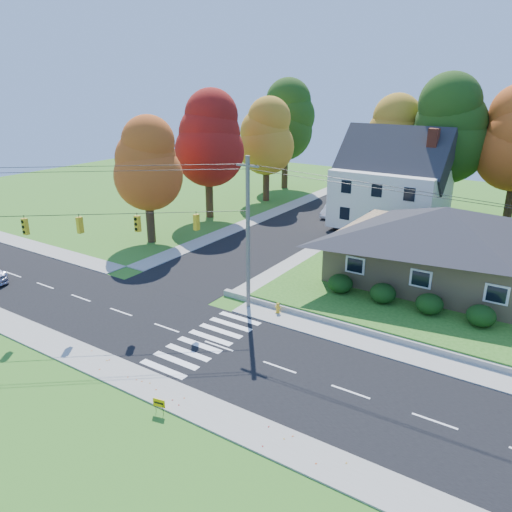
{
  "coord_description": "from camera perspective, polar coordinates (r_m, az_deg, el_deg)",
  "views": [
    {
      "loc": [
        15.45,
        -19.68,
        14.32
      ],
      "look_at": [
        -2.73,
        8.0,
        2.54
      ],
      "focal_mm": 35.0,
      "sensor_mm": 36.0,
      "label": 1
    }
  ],
  "objects": [
    {
      "name": "ranch_house",
      "position": [
        38.09,
        20.54,
        1.43
      ],
      "size": [
        14.6,
        10.6,
        5.4
      ],
      "color": "tan",
      "rests_on": "lawn"
    },
    {
      "name": "sidewalk_south",
      "position": [
        25.66,
        -11.28,
        -14.68
      ],
      "size": [
        90.0,
        2.0,
        0.08
      ],
      "primitive_type": "cube",
      "color": "#9C9A90",
      "rests_on": "ground"
    },
    {
      "name": "road_main",
      "position": [
        28.83,
        -4.26,
        -10.25
      ],
      "size": [
        90.0,
        8.0,
        0.02
      ],
      "primitive_type": "cube",
      "color": "black",
      "rests_on": "ground"
    },
    {
      "name": "traffic_infrastructure",
      "position": [
        27.75,
        -3.08,
        0.24
      ],
      "size": [
        38.1,
        10.66,
        10.0
      ],
      "color": "#666059",
      "rests_on": "ground"
    },
    {
      "name": "colonial_house",
      "position": [
        51.05,
        15.25,
        7.9
      ],
      "size": [
        10.4,
        8.4,
        9.6
      ],
      "color": "silver",
      "rests_on": "lawn"
    },
    {
      "name": "tree_west_1",
      "position": [
        53.77,
        -5.56,
        13.23
      ],
      "size": [
        7.28,
        7.28,
        13.56
      ],
      "color": "#3F2A19",
      "rests_on": "ground"
    },
    {
      "name": "hedge_row",
      "position": [
        33.26,
        16.73,
        -4.66
      ],
      "size": [
        10.7,
        1.7,
        1.27
      ],
      "color": "#163A10",
      "rests_on": "lawn"
    },
    {
      "name": "white_car",
      "position": [
        55.69,
        8.61,
        5.17
      ],
      "size": [
        1.91,
        4.14,
        1.31
      ],
      "primitive_type": "imported",
      "rotation": [
        0.0,
        0.0,
        0.13
      ],
      "color": "silver",
      "rests_on": "road_cross"
    },
    {
      "name": "tree_west_2",
      "position": [
        61.37,
        1.2,
        13.48
      ],
      "size": [
        6.72,
        6.72,
        12.51
      ],
      "color": "#3F2A19",
      "rests_on": "ground"
    },
    {
      "name": "tree_lot_0",
      "position": [
        56.77,
        15.6,
        12.8
      ],
      "size": [
        6.72,
        6.72,
        12.51
      ],
      "color": "#3F2A19",
      "rests_on": "lawn"
    },
    {
      "name": "yard_sign",
      "position": [
        23.82,
        -11.03,
        -16.19
      ],
      "size": [
        0.6,
        0.16,
        0.76
      ],
      "color": "black",
      "rests_on": "ground"
    },
    {
      "name": "road_cross",
      "position": [
        53.31,
        5.91,
        3.9
      ],
      "size": [
        8.0,
        44.0,
        0.02
      ],
      "primitive_type": "cube",
      "color": "black",
      "rests_on": "ground"
    },
    {
      "name": "tree_west_3",
      "position": [
        69.11,
        3.41,
        15.22
      ],
      "size": [
        7.84,
        7.84,
        14.6
      ],
      "color": "#3F2A19",
      "rests_on": "ground"
    },
    {
      "name": "tree_lot_1",
      "position": [
        54.12,
        21.55,
        13.27
      ],
      "size": [
        7.84,
        7.84,
        14.6
      ],
      "color": "#3F2A19",
      "rests_on": "lawn"
    },
    {
      "name": "fire_hydrant",
      "position": [
        32.34,
        2.51,
        -6.01
      ],
      "size": [
        0.44,
        0.34,
        0.76
      ],
      "color": "gold",
      "rests_on": "ground"
    },
    {
      "name": "tree_west_0",
      "position": [
        45.92,
        -12.43,
        10.15
      ],
      "size": [
        6.16,
        6.16,
        11.47
      ],
      "color": "#3F2A19",
      "rests_on": "ground"
    },
    {
      "name": "sidewalk_north",
      "position": [
        32.43,
        1.13,
        -6.55
      ],
      "size": [
        90.0,
        2.0,
        0.08
      ],
      "primitive_type": "cube",
      "color": "#9C9A90",
      "rests_on": "ground"
    },
    {
      "name": "ground",
      "position": [
        28.83,
        -4.26,
        -10.27
      ],
      "size": [
        120.0,
        120.0,
        0.0
      ],
      "primitive_type": "plane",
      "color": "#3D7923"
    }
  ]
}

